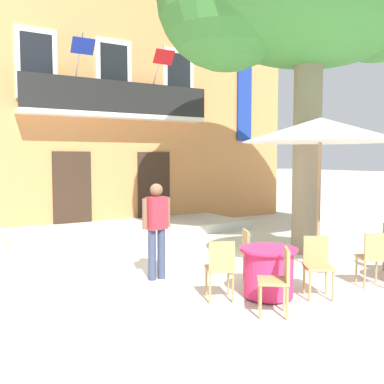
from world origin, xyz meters
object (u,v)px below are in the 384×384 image
cafe_chair_middle_3 (279,277)px  cafe_chair_middle_0 (317,262)px  cafe_chair_middle_2 (220,266)px  cafe_table_middle (268,272)px  pedestrian_near_entrance (157,225)px  cafe_chair_near_tree_1 (373,255)px  cafe_umbrella (320,131)px  cafe_chair_middle_1 (252,253)px

cafe_chair_middle_3 → cafe_chair_middle_0: bearing=16.3°
cafe_chair_middle_3 → cafe_chair_middle_2: bearing=109.9°
cafe_table_middle → pedestrian_near_entrance: pedestrian_near_entrance is taller
cafe_chair_middle_2 → cafe_chair_near_tree_1: bearing=-15.8°
cafe_chair_near_tree_1 → pedestrian_near_entrance: bearing=141.0°
cafe_chair_middle_3 → cafe_umbrella: (2.30, 1.43, 2.08)m
cafe_chair_middle_2 → pedestrian_near_entrance: 1.62m
cafe_chair_near_tree_1 → cafe_chair_middle_0: 1.15m
cafe_chair_middle_0 → cafe_umbrella: bearing=42.2°
cafe_chair_middle_0 → cafe_chair_middle_3: (-1.07, -0.31, 0.00)m
cafe_chair_middle_1 → cafe_chair_middle_3: 1.50m
cafe_chair_middle_1 → cafe_chair_middle_3: (-0.65, -1.35, 0.00)m
cafe_chair_middle_0 → cafe_chair_middle_3: same height
cafe_chair_near_tree_1 → cafe_chair_middle_3: size_ratio=1.00×
cafe_table_middle → cafe_chair_middle_3: size_ratio=0.95×
cafe_chair_middle_1 → pedestrian_near_entrance: 1.69m
cafe_chair_middle_0 → cafe_chair_middle_3: size_ratio=1.00×
cafe_chair_middle_0 → cafe_chair_middle_1: size_ratio=1.00×
cafe_chair_middle_0 → cafe_table_middle: bearing=153.8°
cafe_chair_middle_0 → cafe_chair_middle_2: same height
cafe_chair_middle_1 → cafe_table_middle: bearing=-109.9°
cafe_chair_middle_3 → cafe_table_middle: bearing=58.7°
pedestrian_near_entrance → cafe_chair_middle_0: bearing=-52.0°
cafe_chair_middle_0 → cafe_chair_middle_2: size_ratio=1.00×
cafe_chair_near_tree_1 → cafe_table_middle: size_ratio=1.05×
cafe_table_middle → cafe_chair_near_tree_1: bearing=-14.6°
cafe_chair_near_tree_1 → cafe_chair_middle_3: same height
cafe_chair_middle_1 → cafe_chair_middle_3: size_ratio=1.00×
cafe_table_middle → cafe_chair_middle_0: size_ratio=0.95×
cafe_chair_middle_1 → cafe_chair_middle_0: bearing=-68.0°
cafe_chair_near_tree_1 → pedestrian_near_entrance: pedestrian_near_entrance is taller
cafe_chair_near_tree_1 → cafe_chair_middle_1: same height
cafe_chair_middle_2 → cafe_umbrella: size_ratio=0.31×
cafe_table_middle → cafe_chair_middle_2: bearing=161.1°
cafe_chair_near_tree_1 → cafe_table_middle: bearing=165.4°
cafe_chair_near_tree_1 → cafe_chair_middle_2: (-2.53, 0.72, 0.00)m
cafe_table_middle → pedestrian_near_entrance: size_ratio=0.52×
cafe_chair_middle_1 → cafe_chair_middle_2: (-0.97, -0.46, 0.00)m
cafe_umbrella → pedestrian_near_entrance: (-2.89, 1.00, -1.67)m
cafe_chair_near_tree_1 → cafe_chair_middle_0: bearing=172.9°
cafe_table_middle → cafe_umbrella: bearing=22.3°
cafe_chair_middle_0 → cafe_chair_middle_1: (-0.42, 1.04, 0.00)m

